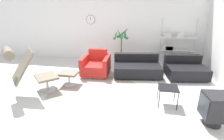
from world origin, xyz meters
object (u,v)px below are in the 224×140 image
(couch_low, at_px, (137,68))
(ottoman, at_px, (69,75))
(lounge_chair, at_px, (26,67))
(crt_television, at_px, (215,108))
(couch_second, at_px, (185,70))
(side_table, at_px, (168,89))
(armchair_red, at_px, (96,66))
(shelf_unit, at_px, (173,43))
(potted_plant, at_px, (121,50))

(couch_low, bearing_deg, ottoman, 22.35)
(lounge_chair, height_order, crt_television, lounge_chair)
(couch_second, bearing_deg, lounge_chair, 16.68)
(couch_second, height_order, side_table, couch_second)
(armchair_red, height_order, crt_television, armchair_red)
(armchair_red, height_order, shelf_unit, shelf_unit)
(lounge_chair, distance_m, potted_plant, 3.28)
(armchair_red, distance_m, shelf_unit, 2.89)
(lounge_chair, xyz_separation_m, shelf_unit, (3.77, 2.98, 0.12))
(shelf_unit, bearing_deg, ottoman, -143.16)
(armchair_red, bearing_deg, couch_low, -175.95)
(ottoman, height_order, couch_second, couch_second)
(ottoman, bearing_deg, couch_low, 30.79)
(couch_low, height_order, crt_television, couch_low)
(potted_plant, bearing_deg, lounge_chair, -126.57)
(ottoman, relative_size, crt_television, 0.84)
(couch_second, bearing_deg, couch_low, -4.64)
(couch_second, relative_size, crt_television, 2.06)
(side_table, bearing_deg, couch_second, 67.86)
(couch_second, bearing_deg, crt_television, 82.27)
(armchair_red, bearing_deg, potted_plant, -127.62)
(couch_second, bearing_deg, side_table, 59.42)
(ottoman, bearing_deg, lounge_chair, -135.80)
(lounge_chair, distance_m, couch_second, 4.52)
(side_table, distance_m, potted_plant, 2.89)
(couch_second, relative_size, shelf_unit, 0.75)
(couch_low, distance_m, couch_second, 1.50)
(lounge_chair, relative_size, potted_plant, 0.87)
(lounge_chair, xyz_separation_m, potted_plant, (1.95, 2.63, -0.16))
(armchair_red, relative_size, couch_second, 0.74)
(lounge_chair, height_order, shelf_unit, shelf_unit)
(ottoman, relative_size, couch_low, 0.33)
(side_table, bearing_deg, potted_plant, 118.46)
(ottoman, xyz_separation_m, couch_second, (3.33, 1.19, -0.05))
(crt_television, xyz_separation_m, potted_plant, (-2.14, 3.10, 0.24))
(side_table, distance_m, shelf_unit, 2.96)
(lounge_chair, xyz_separation_m, couch_low, (2.57, 1.81, -0.51))
(armchair_red, xyz_separation_m, potted_plant, (0.69, 0.97, 0.30))
(lounge_chair, relative_size, couch_low, 0.78)
(crt_television, xyz_separation_m, shelf_unit, (-0.33, 3.45, 0.51))
(lounge_chair, bearing_deg, ottoman, 90.00)
(ottoman, xyz_separation_m, crt_television, (3.36, -1.18, 0.06))
(couch_low, bearing_deg, potted_plant, -61.64)
(ottoman, bearing_deg, shelf_unit, 36.84)
(ottoman, height_order, shelf_unit, shelf_unit)
(ottoman, xyz_separation_m, potted_plant, (1.22, 1.92, 0.29))
(couch_second, xyz_separation_m, side_table, (-0.74, -1.81, 0.16))
(crt_television, bearing_deg, couch_second, -6.12)
(shelf_unit, bearing_deg, side_table, -98.64)
(shelf_unit, bearing_deg, lounge_chair, -141.60)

